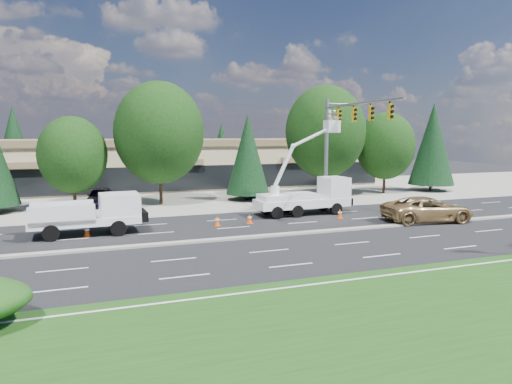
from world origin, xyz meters
name	(u,v)px	position (x,y,z in m)	size (l,w,h in m)	color
ground	(249,238)	(0.00, 0.00, 0.00)	(140.00, 140.00, 0.00)	black
concrete_apron	(184,196)	(0.00, 20.00, 0.01)	(140.00, 22.00, 0.01)	gray
grass_verge	(380,323)	(0.00, -13.00, 0.01)	(140.00, 10.00, 0.01)	#184012
road_median	(249,237)	(0.00, 0.00, 0.06)	(120.00, 0.55, 0.12)	gray
strip_mall	(168,162)	(0.00, 29.97, 2.83)	(50.40, 15.40, 5.50)	tan
tree_front_c	(73,155)	(-10.00, 15.00, 4.42)	(5.44, 5.44, 7.55)	#332114
tree_front_d	(159,133)	(-3.00, 15.00, 6.21)	(7.64, 7.64, 10.60)	#332114
tree_front_e	(248,154)	(5.00, 15.00, 4.25)	(4.02, 4.02, 7.93)	#332114
tree_front_f	(325,132)	(13.00, 15.00, 6.34)	(7.81, 7.81, 10.83)	#332114
tree_front_g	(385,146)	(20.00, 15.00, 4.90)	(6.03, 6.03, 8.36)	#332114
tree_front_h	(432,144)	(26.00, 15.00, 5.05)	(4.77, 4.77, 9.41)	#332114
tree_back_a	(14,141)	(-18.00, 42.00, 5.21)	(4.92, 4.92, 9.70)	#332114
tree_back_b	(125,140)	(-4.00, 42.00, 5.25)	(4.96, 4.96, 9.78)	#332114
tree_back_c	(222,147)	(10.00, 42.00, 4.13)	(3.91, 3.91, 7.70)	#332114
tree_back_d	(294,141)	(22.00, 42.00, 4.99)	(4.72, 4.72, 9.31)	#332114
signal_mast	(340,135)	(10.03, 7.04, 6.06)	(2.76, 10.16, 9.00)	gray
utility_pickup	(94,218)	(-8.59, 4.22, 1.00)	(6.45, 2.75, 2.43)	white
bucket_truck	(311,191)	(7.14, 6.22, 1.73)	(7.57, 2.50, 7.93)	white
traffic_cone_a	(87,231)	(-9.01, 3.68, 0.34)	(0.40, 0.40, 0.70)	#FB4E07
traffic_cone_b	(217,221)	(-0.83, 4.21, 0.34)	(0.40, 0.40, 0.70)	#FB4E07
traffic_cone_c	(250,219)	(1.46, 4.20, 0.34)	(0.40, 0.40, 0.70)	#FB4E07
traffic_cone_d	(340,214)	(8.28, 3.81, 0.34)	(0.40, 0.40, 0.70)	#FB4E07
minivan	(428,209)	(13.40, 0.63, 0.87)	(2.89, 6.26, 1.74)	tan
parked_car_west	(100,197)	(-8.03, 16.00, 0.79)	(1.86, 4.63, 1.58)	black
parked_car_east	(250,189)	(5.69, 16.49, 0.84)	(1.77, 5.08, 1.67)	black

